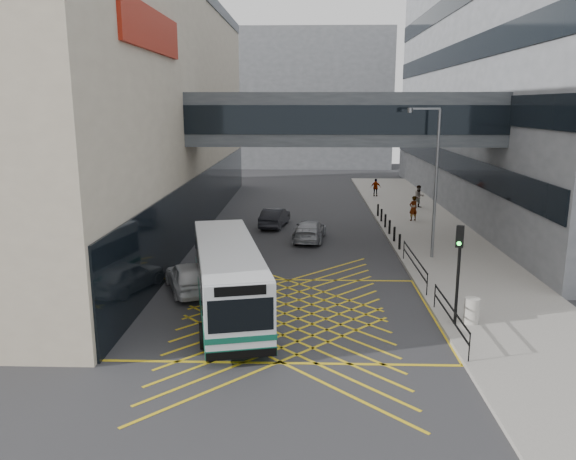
# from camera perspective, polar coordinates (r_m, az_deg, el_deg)

# --- Properties ---
(ground) EXTENTS (120.00, 120.00, 0.00)m
(ground) POSITION_cam_1_polar(r_m,az_deg,el_deg) (23.12, -0.32, -8.48)
(ground) COLOR #333335
(building_whsmith) EXTENTS (24.17, 42.00, 16.00)m
(building_whsmith) POSITION_cam_1_polar(r_m,az_deg,el_deg) (42.00, -25.26, 10.99)
(building_whsmith) COLOR #BEAF94
(building_whsmith) RESTS_ON ground
(building_far) EXTENTS (28.00, 16.00, 18.00)m
(building_far) POSITION_cam_1_polar(r_m,az_deg,el_deg) (81.61, -0.15, 13.09)
(building_far) COLOR slate
(building_far) RESTS_ON ground
(skybridge) EXTENTS (20.00, 4.10, 3.00)m
(skybridge) POSITION_cam_1_polar(r_m,az_deg,el_deg) (33.64, 5.66, 11.15)
(skybridge) COLOR #40454A
(skybridge) RESTS_ON ground
(pavement) EXTENTS (6.00, 54.00, 0.16)m
(pavement) POSITION_cam_1_polar(r_m,az_deg,el_deg) (38.36, 14.10, -0.18)
(pavement) COLOR gray
(pavement) RESTS_ON ground
(box_junction) EXTENTS (12.00, 9.00, 0.01)m
(box_junction) POSITION_cam_1_polar(r_m,az_deg,el_deg) (23.12, -0.32, -8.47)
(box_junction) COLOR gold
(box_junction) RESTS_ON ground
(bus) EXTENTS (4.48, 10.42, 2.85)m
(bus) POSITION_cam_1_polar(r_m,az_deg,el_deg) (22.98, -6.15, -4.66)
(bus) COLOR silver
(bus) RESTS_ON ground
(car_white) EXTENTS (3.35, 4.81, 1.42)m
(car_white) POSITION_cam_1_polar(r_m,az_deg,el_deg) (25.92, -10.13, -4.67)
(car_white) COLOR silver
(car_white) RESTS_ON ground
(car_dark) EXTENTS (2.36, 4.43, 1.32)m
(car_dark) POSITION_cam_1_polar(r_m,az_deg,el_deg) (39.08, -1.35, 1.30)
(car_dark) COLOR #222328
(car_dark) RESTS_ON ground
(car_silver) EXTENTS (2.38, 4.60, 1.37)m
(car_silver) POSITION_cam_1_polar(r_m,az_deg,el_deg) (35.12, 2.22, 0.05)
(car_silver) COLOR gray
(car_silver) RESTS_ON ground
(traffic_light) EXTENTS (0.32, 0.46, 3.87)m
(traffic_light) POSITION_cam_1_polar(r_m,az_deg,el_deg) (21.70, 16.95, -3.01)
(traffic_light) COLOR black
(traffic_light) RESTS_ON pavement
(street_lamp) EXTENTS (1.82, 0.44, 8.01)m
(street_lamp) POSITION_cam_1_polar(r_m,az_deg,el_deg) (30.87, 14.52, 5.52)
(street_lamp) COLOR slate
(street_lamp) RESTS_ON pavement
(litter_bin) EXTENTS (0.57, 0.57, 0.99)m
(litter_bin) POSITION_cam_1_polar(r_m,az_deg,el_deg) (22.70, 18.16, -7.79)
(litter_bin) COLOR #ADA89E
(litter_bin) RESTS_ON pavement
(kerb_railings) EXTENTS (0.05, 12.54, 1.00)m
(kerb_railings) POSITION_cam_1_polar(r_m,az_deg,el_deg) (25.07, 14.08, -5.05)
(kerb_railings) COLOR black
(kerb_railings) RESTS_ON pavement
(bollards) EXTENTS (0.14, 10.14, 0.90)m
(bollards) POSITION_cam_1_polar(r_m,az_deg,el_deg) (37.75, 10.07, 0.63)
(bollards) COLOR black
(bollards) RESTS_ON pavement
(pedestrian_a) EXTENTS (0.85, 0.75, 1.78)m
(pedestrian_a) POSITION_cam_1_polar(r_m,az_deg,el_deg) (41.25, 12.60, 2.15)
(pedestrian_a) COLOR gray
(pedestrian_a) RESTS_ON pavement
(pedestrian_b) EXTENTS (0.99, 0.74, 1.80)m
(pedestrian_b) POSITION_cam_1_polar(r_m,az_deg,el_deg) (46.64, 13.16, 3.32)
(pedestrian_b) COLOR gray
(pedestrian_b) RESTS_ON pavement
(pedestrian_c) EXTENTS (1.03, 0.69, 1.60)m
(pedestrian_c) POSITION_cam_1_polar(r_m,az_deg,el_deg) (51.77, 8.91, 4.28)
(pedestrian_c) COLOR gray
(pedestrian_c) RESTS_ON pavement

